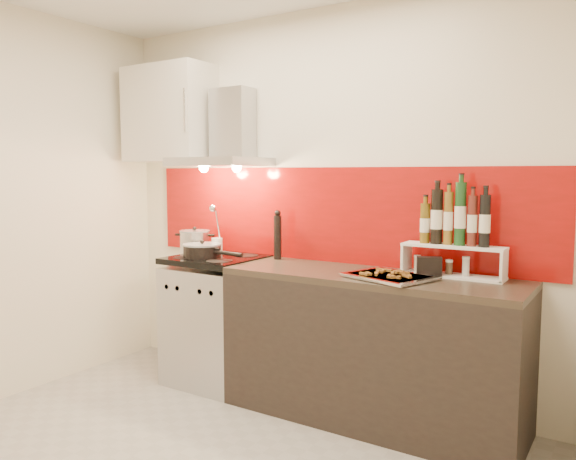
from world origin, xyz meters
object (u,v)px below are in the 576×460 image
Objects in this scene: range_stove at (217,321)px; saute_pan at (203,250)px; stock_pot at (195,241)px; baking_tray at (389,276)px; pepper_mill at (278,235)px; counter at (371,347)px.

saute_pan is (-0.06, -0.08, 0.52)m from range_stove.
range_stove is at bearing -18.04° from stock_pot.
baking_tray is (1.40, -0.01, -0.04)m from saute_pan.
range_stove is 0.77m from pepper_mill.
stock_pot is 1.64m from baking_tray.
stock_pot is at bearing 161.96° from range_stove.
baking_tray is (1.35, -0.09, 0.47)m from range_stove.
counter is at bearing 0.23° from range_stove.
range_stove is 1.75× the size of saute_pan.
pepper_mill reaches higher than stock_pot.
pepper_mill reaches higher than counter.
pepper_mill is 0.63× the size of baking_tray.
range_stove is 1.20m from counter.
saute_pan is (0.22, -0.17, -0.03)m from stock_pot.
saute_pan is at bearing -126.27° from range_stove.
range_stove is 1.66× the size of baking_tray.
pepper_mill is 1.00m from baking_tray.
saute_pan is at bearing -36.65° from stock_pot.
range_stove is at bearing 176.38° from baking_tray.
baking_tray is at bearing -3.62° from range_stove.
pepper_mill is at bearing 8.29° from stock_pot.
counter is 3.29× the size of baking_tray.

